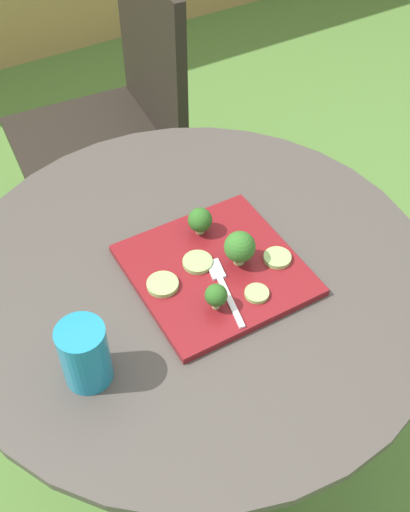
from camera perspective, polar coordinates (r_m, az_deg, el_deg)
name	(u,v)px	position (r m, az deg, el deg)	size (l,w,h in m)	color
ground_plane	(198,454)	(1.71, -0.65, -17.51)	(12.00, 12.00, 0.00)	#4C7533
patio_table	(196,357)	(1.33, -0.81, -9.13)	(0.86, 0.86, 0.72)	#423D38
patio_chair	(119,108)	(1.86, -7.80, 13.14)	(0.47, 0.47, 0.90)	black
salad_plate	(216,270)	(1.10, 0.97, -1.25)	(0.28, 0.28, 0.01)	maroon
drinking_glass	(85,357)	(0.96, -10.81, -8.95)	(0.07, 0.07, 0.11)	teal
fork	(223,286)	(1.07, 1.65, -2.70)	(0.05, 0.15, 0.00)	silver
broccoli_floret_0	(240,247)	(1.08, 3.17, 0.80)	(0.05, 0.05, 0.07)	#99B770
broccoli_floret_1	(200,220)	(1.14, -0.45, 3.27)	(0.04, 0.04, 0.05)	#99B770
broccoli_floret_2	(216,296)	(1.02, 1.02, -3.60)	(0.04, 0.04, 0.05)	#99B770
cucumber_slice_0	(257,293)	(1.06, 4.72, -3.40)	(0.04, 0.04, 0.01)	#8EB766
cucumber_slice_1	(163,284)	(1.07, -3.86, -2.58)	(0.05, 0.05, 0.01)	#8EB766
cucumber_slice_2	(198,263)	(1.10, -0.64, -0.62)	(0.05, 0.05, 0.01)	#8EB766
cucumber_slice_3	(277,258)	(1.11, 6.57, -0.17)	(0.05, 0.05, 0.01)	#8EB766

